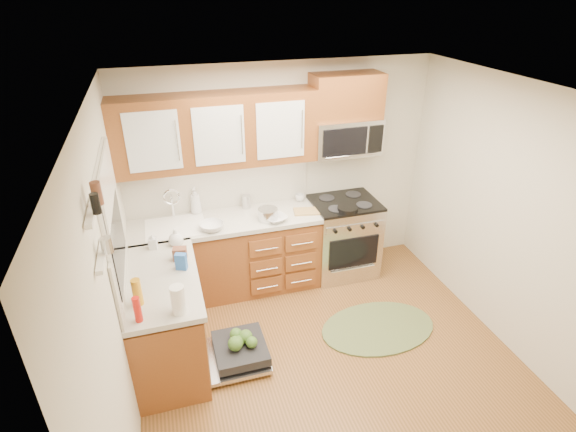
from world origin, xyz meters
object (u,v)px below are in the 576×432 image
object	(u,v)px
stock_pot	(268,214)
paper_towel_roll	(178,300)
dishwasher	(236,352)
bowl_b	(212,227)
upper_cabinets	(216,131)
range	(343,237)
sink	(177,237)
bowl_a	(276,219)
cutting_board	(306,211)
microwave	(345,136)
cup	(300,197)
rug	(378,328)
skillet	(348,209)

from	to	relation	value
stock_pot	paper_towel_roll	xyz separation A→B (m)	(-1.04, -1.29, 0.06)
dishwasher	bowl_b	bearing A→B (deg)	91.89
upper_cabinets	range	world-z (taller)	upper_cabinets
sink	dishwasher	bearing A→B (deg)	-70.80
bowl_a	stock_pot	bearing A→B (deg)	143.99
dishwasher	cutting_board	distance (m)	1.70
microwave	bowl_a	xyz separation A→B (m)	(-0.89, -0.30, -0.75)
range	cutting_board	distance (m)	0.68
bowl_b	cup	world-z (taller)	cup
rug	bowl_a	bearing A→B (deg)	132.02
bowl_b	microwave	bearing A→B (deg)	10.81
microwave	dishwasher	bearing A→B (deg)	-140.93
rug	bowl_a	distance (m)	1.57
stock_pot	paper_towel_roll	bearing A→B (deg)	-128.86
microwave	cup	xyz separation A→B (m)	(-0.48, 0.10, -0.73)
bowl_a	cup	bearing A→B (deg)	44.60
skillet	microwave	bearing A→B (deg)	79.33
sink	dishwasher	distance (m)	1.38
dishwasher	cup	bearing A→B (deg)	51.86
sink	stock_pot	world-z (taller)	stock_pot
microwave	bowl_b	distance (m)	1.76
dishwasher	paper_towel_roll	distance (m)	1.09
cup	bowl_a	bearing A→B (deg)	-135.40
upper_cabinets	microwave	bearing A→B (deg)	-1.02
bowl_b	cup	distance (m)	1.16
dishwasher	cutting_board	world-z (taller)	cutting_board
bowl_a	skillet	bearing A→B (deg)	-2.63
paper_towel_roll	microwave	bearing A→B (deg)	37.61
cutting_board	bowl_b	bearing A→B (deg)	-174.64
paper_towel_roll	cup	xyz separation A→B (m)	(1.52, 1.64, -0.08)
stock_pot	cup	xyz separation A→B (m)	(0.48, 0.35, -0.02)
sink	range	bearing A→B (deg)	0.30
microwave	bowl_b	world-z (taller)	microwave
rug	bowl_a	size ratio (longest dim) A/B	5.20
upper_cabinets	stock_pot	xyz separation A→B (m)	(0.45, -0.27, -0.89)
range	rug	size ratio (longest dim) A/B	0.78
range	cup	size ratio (longest dim) A/B	8.73
sink	dishwasher	size ratio (longest dim) A/B	0.89
sink	skillet	distance (m)	1.89
range	skillet	bearing A→B (deg)	-106.29
skillet	paper_towel_roll	bearing A→B (deg)	-148.16
dishwasher	bowl_a	distance (m)	1.44
stock_pot	bowl_a	distance (m)	0.10
dishwasher	bowl_b	size ratio (longest dim) A/B	2.78
microwave	sink	distance (m)	2.13
skillet	bowl_b	size ratio (longest dim) A/B	0.91
cutting_board	paper_towel_roll	size ratio (longest dim) A/B	1.15
stock_pot	paper_towel_roll	world-z (taller)	paper_towel_roll
sink	bowl_b	xyz separation A→B (m)	(0.36, -0.17, 0.16)
range	sink	xyz separation A→B (m)	(-1.93, -0.01, 0.33)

